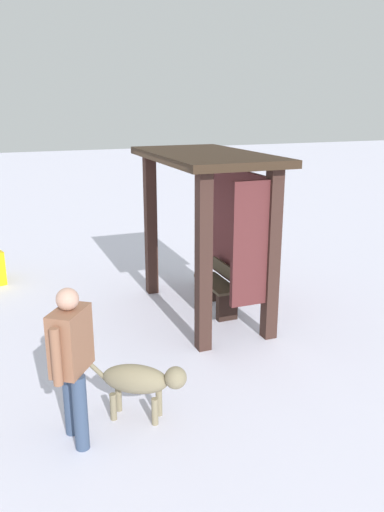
{
  "coord_description": "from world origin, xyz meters",
  "views": [
    {
      "loc": [
        7.13,
        -3.01,
        3.27
      ],
      "look_at": [
        -0.04,
        -0.19,
        0.96
      ],
      "focal_mm": 36.11,
      "sensor_mm": 36.0,
      "label": 1
    }
  ],
  "objects": [
    {
      "name": "bus_shelter",
      "position": [
        0.08,
        0.15,
        1.79
      ],
      "size": [
        2.86,
        1.51,
        2.55
      ],
      "color": "#3A251F",
      "rests_on": "ground"
    },
    {
      "name": "dog",
      "position": [
        2.45,
        -1.75,
        0.45
      ],
      "size": [
        0.66,
        0.94,
        0.64
      ],
      "color": "gray",
      "rests_on": "ground"
    },
    {
      "name": "ground_plane",
      "position": [
        0.0,
        0.0,
        0.0
      ],
      "size": [
        60.0,
        60.0,
        0.0
      ],
      "primitive_type": "plane",
      "color": "white"
    },
    {
      "name": "bench_left_inside",
      "position": [
        0.0,
        0.23,
        0.35
      ],
      "size": [
        1.02,
        0.38,
        0.76
      ],
      "color": "#473C2C",
      "rests_on": "ground"
    },
    {
      "name": "person_walking",
      "position": [
        2.58,
        -2.46,
        0.96
      ],
      "size": [
        0.58,
        0.48,
        1.63
      ],
      "color": "#905F45",
      "rests_on": "ground"
    }
  ]
}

